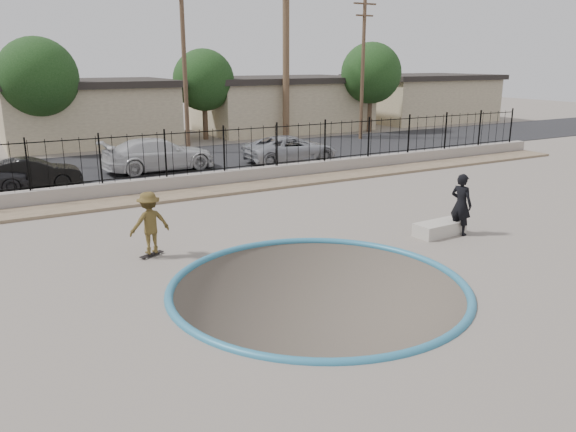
# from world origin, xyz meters

# --- Properties ---
(ground) EXTENTS (120.00, 120.00, 2.20)m
(ground) POSITION_xyz_m (0.00, 12.00, -1.10)
(ground) COLOR slate
(ground) RESTS_ON ground
(bowl_pit) EXTENTS (6.84, 6.84, 1.80)m
(bowl_pit) POSITION_xyz_m (0.00, -1.00, 0.00)
(bowl_pit) COLOR #463D36
(bowl_pit) RESTS_ON ground
(coping_ring) EXTENTS (7.04, 7.04, 0.20)m
(coping_ring) POSITION_xyz_m (0.00, -1.00, 0.00)
(coping_ring) COLOR teal
(coping_ring) RESTS_ON ground
(rock_strip) EXTENTS (42.00, 1.60, 0.11)m
(rock_strip) POSITION_xyz_m (0.00, 9.20, 0.06)
(rock_strip) COLOR #967D62
(rock_strip) RESTS_ON ground
(retaining_wall) EXTENTS (42.00, 0.45, 0.60)m
(retaining_wall) POSITION_xyz_m (0.00, 10.30, 0.30)
(retaining_wall) COLOR gray
(retaining_wall) RESTS_ON ground
(fence) EXTENTS (40.00, 0.04, 1.80)m
(fence) POSITION_xyz_m (0.00, 10.30, 1.50)
(fence) COLOR black
(fence) RESTS_ON retaining_wall
(street) EXTENTS (90.00, 8.00, 0.04)m
(street) POSITION_xyz_m (0.00, 17.00, 0.02)
(street) COLOR black
(street) RESTS_ON ground
(house_center) EXTENTS (10.60, 8.60, 3.90)m
(house_center) POSITION_xyz_m (0.00, 26.50, 1.97)
(house_center) COLOR tan
(house_center) RESTS_ON ground
(house_east) EXTENTS (12.60, 8.60, 3.90)m
(house_east) POSITION_xyz_m (14.00, 26.50, 1.97)
(house_east) COLOR tan
(house_east) RESTS_ON ground
(house_east_far) EXTENTS (11.60, 8.60, 3.90)m
(house_east_far) POSITION_xyz_m (28.00, 26.50, 1.97)
(house_east_far) COLOR tan
(house_east_far) RESTS_ON ground
(palm_right) EXTENTS (2.30, 2.30, 10.30)m
(palm_right) POSITION_xyz_m (12.00, 22.00, 7.33)
(palm_right) COLOR brown
(palm_right) RESTS_ON ground
(utility_pole_mid) EXTENTS (1.70, 0.24, 9.50)m
(utility_pole_mid) POSITION_xyz_m (4.00, 19.00, 4.96)
(utility_pole_mid) COLOR #473323
(utility_pole_mid) RESTS_ON ground
(utility_pole_right) EXTENTS (1.70, 0.24, 9.00)m
(utility_pole_right) POSITION_xyz_m (16.00, 19.00, 4.70)
(utility_pole_right) COLOR #473323
(utility_pole_right) RESTS_ON ground
(street_tree_left) EXTENTS (4.32, 4.32, 6.36)m
(street_tree_left) POSITION_xyz_m (-3.00, 23.00, 4.19)
(street_tree_left) COLOR #473323
(street_tree_left) RESTS_ON ground
(street_tree_mid) EXTENTS (3.96, 3.96, 5.83)m
(street_tree_mid) POSITION_xyz_m (7.00, 24.00, 3.84)
(street_tree_mid) COLOR #473323
(street_tree_mid) RESTS_ON ground
(street_tree_right) EXTENTS (4.32, 4.32, 6.36)m
(street_tree_right) POSITION_xyz_m (19.00, 22.00, 4.19)
(street_tree_right) COLOR #473323
(street_tree_right) RESTS_ON ground
(skater) EXTENTS (1.12, 0.70, 1.67)m
(skater) POSITION_xyz_m (-2.77, 3.00, 0.84)
(skater) COLOR brown
(skater) RESTS_ON ground
(skateboard) EXTENTS (0.72, 0.46, 0.06)m
(skateboard) POSITION_xyz_m (-2.77, 3.00, 0.05)
(skateboard) COLOR black
(skateboard) RESTS_ON ground
(videographer) EXTENTS (0.58, 0.76, 1.86)m
(videographer) POSITION_xyz_m (5.92, 0.39, 0.93)
(videographer) COLOR black
(videographer) RESTS_ON ground
(concrete_ledge) EXTENTS (1.63, 0.77, 0.40)m
(concrete_ledge) POSITION_xyz_m (5.35, 0.62, 0.20)
(concrete_ledge) COLOR #B2AB9E
(concrete_ledge) RESTS_ON ground
(car_b) EXTENTS (3.82, 1.50, 1.24)m
(car_b) POSITION_xyz_m (-4.64, 13.40, 0.65)
(car_b) COLOR black
(car_b) RESTS_ON street
(car_c) EXTENTS (5.37, 2.40, 1.53)m
(car_c) POSITION_xyz_m (1.01, 14.64, 0.80)
(car_c) COLOR silver
(car_c) RESTS_ON street
(car_d) EXTENTS (4.94, 2.35, 1.36)m
(car_d) POSITION_xyz_m (7.56, 13.52, 0.72)
(car_d) COLOR #A1A3A9
(car_d) RESTS_ON street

